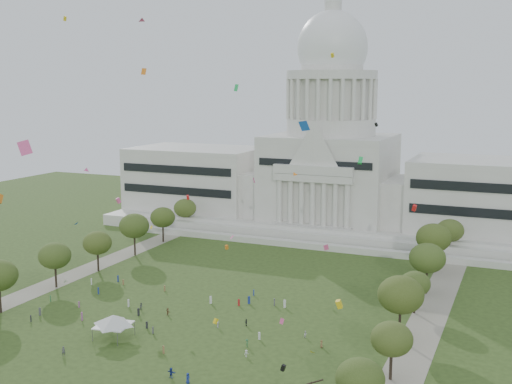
% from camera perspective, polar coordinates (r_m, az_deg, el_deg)
% --- Properties ---
extents(ground, '(400.00, 400.00, 0.00)m').
position_cam_1_polar(ground, '(139.09, -7.49, -12.65)').
color(ground, '#31461A').
rests_on(ground, ground).
extents(capitol, '(160.00, 64.50, 91.30)m').
position_cam_1_polar(capitol, '(235.65, 6.57, 2.10)').
color(capitol, beige).
rests_on(capitol, ground).
extents(path_left, '(8.00, 160.00, 0.04)m').
position_cam_1_polar(path_left, '(188.57, -15.50, -6.95)').
color(path_left, gray).
rests_on(path_left, ground).
extents(path_right, '(8.00, 160.00, 0.04)m').
position_cam_1_polar(path_right, '(151.00, 14.96, -11.08)').
color(path_right, gray).
rests_on(path_right, ground).
extents(row_tree_r_0, '(7.67, 7.67, 10.91)m').
position_cam_1_polar(row_tree_r_0, '(103.44, 9.24, -16.08)').
color(row_tree_r_0, black).
rests_on(row_tree_r_0, ground).
extents(row_tree_r_1, '(7.58, 7.58, 10.78)m').
position_cam_1_polar(row_tree_r_1, '(119.23, 11.98, -12.67)').
color(row_tree_r_1, black).
rests_on(row_tree_r_1, ground).
extents(row_tree_l_2, '(8.42, 8.42, 11.97)m').
position_cam_1_polar(row_tree_l_2, '(175.13, -17.46, -5.43)').
color(row_tree_l_2, black).
rests_on(row_tree_l_2, ground).
extents(row_tree_r_2, '(9.55, 9.55, 13.58)m').
position_cam_1_polar(row_tree_r_2, '(136.64, 12.75, -8.90)').
color(row_tree_r_2, black).
rests_on(row_tree_r_2, ground).
extents(row_tree_l_3, '(8.12, 8.12, 11.55)m').
position_cam_1_polar(row_tree_l_3, '(187.10, -13.93, -4.42)').
color(row_tree_l_3, black).
rests_on(row_tree_l_3, ground).
extents(row_tree_r_3, '(7.01, 7.01, 9.98)m').
position_cam_1_polar(row_tree_r_3, '(153.43, 13.97, -7.92)').
color(row_tree_r_3, black).
rests_on(row_tree_r_3, ground).
extents(row_tree_l_4, '(9.29, 9.29, 13.21)m').
position_cam_1_polar(row_tree_l_4, '(201.48, -10.78, -2.97)').
color(row_tree_l_4, black).
rests_on(row_tree_l_4, ground).
extents(row_tree_r_4, '(9.19, 9.19, 13.06)m').
position_cam_1_polar(row_tree_r_4, '(167.58, 14.99, -5.70)').
color(row_tree_r_4, black).
rests_on(row_tree_r_4, ground).
extents(row_tree_l_5, '(8.33, 8.33, 11.85)m').
position_cam_1_polar(row_tree_l_5, '(217.56, -8.29, -2.25)').
color(row_tree_l_5, black).
rests_on(row_tree_l_5, ground).
extents(row_tree_r_5, '(9.82, 9.82, 13.96)m').
position_cam_1_polar(row_tree_r_5, '(186.99, 15.51, -3.95)').
color(row_tree_r_5, black).
rests_on(row_tree_r_5, ground).
extents(row_tree_l_6, '(8.19, 8.19, 11.64)m').
position_cam_1_polar(row_tree_l_6, '(233.72, -6.33, -1.43)').
color(row_tree_l_6, black).
rests_on(row_tree_l_6, ground).
extents(row_tree_r_6, '(8.42, 8.42, 11.97)m').
position_cam_1_polar(row_tree_r_6, '(204.41, 16.87, -3.29)').
color(row_tree_r_6, black).
rests_on(row_tree_r_6, ground).
extents(event_tent, '(10.47, 10.47, 5.21)m').
position_cam_1_polar(event_tent, '(139.02, -12.57, -11.03)').
color(event_tent, '#4C4C4C').
rests_on(event_tent, ground).
extents(person_0, '(0.80, 0.91, 1.57)m').
position_cam_1_polar(person_0, '(133.22, 5.84, -13.27)').
color(person_0, olive).
rests_on(person_0, ground).
extents(person_2, '(0.84, 0.84, 1.51)m').
position_cam_1_polar(person_2, '(137.57, 4.43, -12.51)').
color(person_2, silver).
rests_on(person_2, ground).
extents(person_3, '(0.92, 1.22, 1.69)m').
position_cam_1_polar(person_3, '(132.75, -0.82, -13.28)').
color(person_3, '#33723F').
rests_on(person_3, ground).
extents(person_4, '(0.58, 1.04, 1.75)m').
position_cam_1_polar(person_4, '(142.63, -3.41, -11.63)').
color(person_4, silver).
rests_on(person_4, ground).
extents(person_5, '(1.64, 1.34, 1.67)m').
position_cam_1_polar(person_5, '(151.13, -7.86, -10.49)').
color(person_5, olive).
rests_on(person_5, ground).
extents(person_6, '(0.69, 0.98, 1.89)m').
position_cam_1_polar(person_6, '(118.84, -6.09, -16.12)').
color(person_6, navy).
rests_on(person_6, ground).
extents(person_7, '(0.87, 0.88, 1.97)m').
position_cam_1_polar(person_7, '(134.11, -16.75, -13.39)').
color(person_7, '#4C4C51').
rests_on(person_7, ground).
extents(person_8, '(0.96, 0.88, 1.68)m').
position_cam_1_polar(person_8, '(155.52, -10.16, -9.96)').
color(person_8, '#4C4C51').
rests_on(person_8, ground).
extents(person_9, '(1.01, 1.02, 1.46)m').
position_cam_1_polar(person_9, '(128.37, -0.87, -14.15)').
color(person_9, silver).
rests_on(person_9, ground).
extents(person_10, '(0.57, 0.99, 1.64)m').
position_cam_1_polar(person_10, '(143.44, -0.87, -11.51)').
color(person_10, '#26262B').
rests_on(person_10, ground).
extents(person_11, '(1.86, 0.92, 1.92)m').
position_cam_1_polar(person_11, '(121.05, -7.56, -15.64)').
color(person_11, navy).
rests_on(person_11, ground).
extents(distant_crowd, '(56.82, 39.94, 1.93)m').
position_cam_1_polar(distant_crowd, '(156.19, -8.65, -9.83)').
color(distant_crowd, '#4C4C51').
rests_on(distant_crowd, ground).
extents(kite_swarm, '(81.86, 105.35, 62.83)m').
position_cam_1_polar(kite_swarm, '(136.54, -4.68, -1.25)').
color(kite_swarm, black).
rests_on(kite_swarm, ground).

